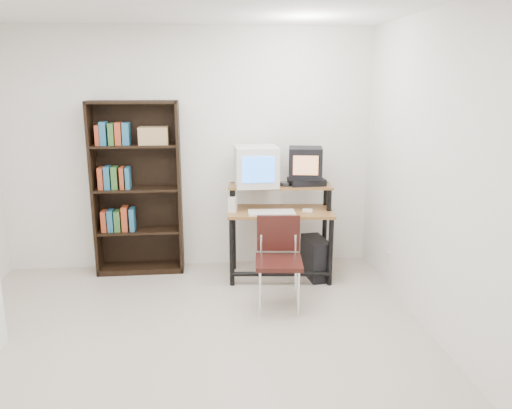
{
  "coord_description": "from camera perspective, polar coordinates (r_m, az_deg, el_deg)",
  "views": [
    {
      "loc": [
        0.2,
        -3.46,
        2.03
      ],
      "look_at": [
        0.64,
        1.1,
        0.9
      ],
      "focal_mm": 35.0,
      "sensor_mm": 36.0,
      "label": 1
    }
  ],
  "objects": [
    {
      "name": "crt_tv",
      "position": [
        5.24,
        5.66,
        4.77
      ],
      "size": [
        0.39,
        0.39,
        0.32
      ],
      "rotation": [
        0.0,
        0.0,
        -0.17
      ],
      "color": "black",
      "rests_on": "vcr"
    },
    {
      "name": "computer_desk",
      "position": [
        5.21,
        2.79,
        -1.26
      ],
      "size": [
        1.12,
        0.63,
        0.98
      ],
      "rotation": [
        0.0,
        0.0,
        -0.09
      ],
      "color": "brown",
      "rests_on": "floor"
    },
    {
      "name": "mouse",
      "position": [
        5.15,
        5.89,
        -0.72
      ],
      "size": [
        0.11,
        0.08,
        0.03
      ],
      "primitive_type": "cube",
      "rotation": [
        0.0,
        0.0,
        -0.26
      ],
      "color": "white",
      "rests_on": "mousepad"
    },
    {
      "name": "school_chair",
      "position": [
        4.57,
        2.6,
        -5.55
      ],
      "size": [
        0.46,
        0.46,
        0.83
      ],
      "rotation": [
        0.0,
        0.0,
        -0.1
      ],
      "color": "black",
      "rests_on": "floor"
    },
    {
      "name": "bookshelf",
      "position": [
        5.48,
        -13.42,
        2.03
      ],
      "size": [
        0.92,
        0.31,
        1.85
      ],
      "rotation": [
        0.0,
        0.0,
        0.01
      ],
      "color": "black",
      "rests_on": "floor"
    },
    {
      "name": "desk_speaker",
      "position": [
        5.1,
        -2.69,
        -0.08
      ],
      "size": [
        0.1,
        0.1,
        0.17
      ],
      "primitive_type": "cube",
      "rotation": [
        0.0,
        0.0,
        -0.33
      ],
      "color": "silver",
      "rests_on": "computer_desk"
    },
    {
      "name": "mousepad",
      "position": [
        5.14,
        5.76,
        -0.96
      ],
      "size": [
        0.24,
        0.21,
        0.01
      ],
      "primitive_type": "cube",
      "rotation": [
        0.0,
        0.0,
        0.15
      ],
      "color": "black",
      "rests_on": "computer_desk"
    },
    {
      "name": "vcr",
      "position": [
        5.25,
        5.8,
        2.57
      ],
      "size": [
        0.38,
        0.29,
        0.08
      ],
      "primitive_type": "cube",
      "rotation": [
        0.0,
        0.0,
        0.08
      ],
      "color": "black",
      "rests_on": "computer_desk"
    },
    {
      "name": "keyboard",
      "position": [
        5.05,
        1.78,
        -0.99
      ],
      "size": [
        0.48,
        0.23,
        0.03
      ],
      "primitive_type": "cube",
      "rotation": [
        0.0,
        0.0,
        -0.04
      ],
      "color": "silver",
      "rests_on": "computer_desk"
    },
    {
      "name": "front_wall",
      "position": [
        1.64,
        -12.36,
        -12.89
      ],
      "size": [
        4.0,
        0.01,
        2.6
      ],
      "primitive_type": "cube",
      "color": "white",
      "rests_on": "floor"
    },
    {
      "name": "floor",
      "position": [
        4.02,
        -7.99,
        -16.74
      ],
      "size": [
        4.0,
        4.0,
        0.01
      ],
      "primitive_type": "cube",
      "color": "beige",
      "rests_on": "ground"
    },
    {
      "name": "cd_spindle",
      "position": [
        5.18,
        3.4,
        2.29
      ],
      "size": [
        0.13,
        0.13,
        0.05
      ],
      "primitive_type": "cylinder",
      "rotation": [
        0.0,
        0.0,
        0.11
      ],
      "color": "#26262B",
      "rests_on": "computer_desk"
    },
    {
      "name": "right_wall",
      "position": [
        3.96,
        21.57,
        2.25
      ],
      "size": [
        0.01,
        4.0,
        2.6
      ],
      "primitive_type": "cube",
      "color": "white",
      "rests_on": "floor"
    },
    {
      "name": "wall_outlet",
      "position": [
        5.23,
        14.85,
        -5.94
      ],
      "size": [
        0.02,
        0.08,
        0.12
      ],
      "primitive_type": "cube",
      "color": "beige",
      "rests_on": "right_wall"
    },
    {
      "name": "pc_tower",
      "position": [
        5.37,
        6.84,
        -6.06
      ],
      "size": [
        0.26,
        0.47,
        0.42
      ],
      "primitive_type": "cube",
      "rotation": [
        0.0,
        0.0,
        0.13
      ],
      "color": "black",
      "rests_on": "floor"
    },
    {
      "name": "back_wall",
      "position": [
        5.51,
        -7.62,
        6.11
      ],
      "size": [
        4.0,
        0.01,
        2.6
      ],
      "primitive_type": "cube",
      "color": "white",
      "rests_on": "floor"
    },
    {
      "name": "crt_monitor",
      "position": [
        5.21,
        -0.0,
        4.41
      ],
      "size": [
        0.44,
        0.45,
        0.41
      ],
      "rotation": [
        0.0,
        0.0,
        0.02
      ],
      "color": "silver",
      "rests_on": "computer_desk"
    }
  ]
}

